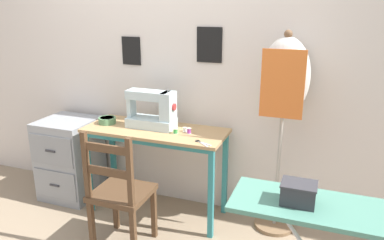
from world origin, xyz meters
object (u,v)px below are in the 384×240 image
object	(u,v)px
filing_cabinet	(70,158)
storage_box	(298,193)
wooden_chair	(120,194)
sewing_machine	(154,111)
thread_spool_near_machine	(175,131)
fabric_bowl	(107,120)
ironing_board	(338,217)
thread_spool_far_edge	(189,131)
dress_form	(284,87)
thread_spool_mid_table	(185,130)
scissors	(201,142)

from	to	relation	value
filing_cabinet	storage_box	bearing A→B (deg)	-23.71
storage_box	wooden_chair	bearing A→B (deg)	162.76
sewing_machine	wooden_chair	distance (m)	0.73
thread_spool_near_machine	storage_box	bearing A→B (deg)	-40.89
fabric_bowl	ironing_board	xyz separation A→B (m)	(1.85, -0.90, -0.02)
thread_spool_far_edge	dress_form	size ratio (longest dim) A/B	0.03
fabric_bowl	ironing_board	size ratio (longest dim) A/B	0.14
thread_spool_mid_table	storage_box	bearing A→B (deg)	-44.47
scissors	storage_box	size ratio (longest dim) A/B	0.86
sewing_machine	storage_box	size ratio (longest dim) A/B	2.45
sewing_machine	dress_form	distance (m)	1.05
sewing_machine	filing_cabinet	distance (m)	1.02
wooden_chair	storage_box	size ratio (longest dim) A/B	5.52
wooden_chair	thread_spool_far_edge	bearing A→B (deg)	57.96
thread_spool_near_machine	dress_form	xyz separation A→B (m)	(0.79, 0.17, 0.38)
thread_spool_far_edge	wooden_chair	xyz separation A→B (m)	(-0.33, -0.53, -0.35)
thread_spool_far_edge	storage_box	xyz separation A→B (m)	(0.91, -0.91, 0.09)
thread_spool_far_edge	dress_form	distance (m)	0.80
sewing_machine	wooden_chair	bearing A→B (deg)	-91.13
thread_spool_near_machine	storage_box	world-z (taller)	storage_box
sewing_machine	wooden_chair	xyz separation A→B (m)	(-0.01, -0.56, -0.47)
filing_cabinet	thread_spool_far_edge	bearing A→B (deg)	-0.27
ironing_board	thread_spool_mid_table	bearing A→B (deg)	141.08
thread_spool_mid_table	storage_box	size ratio (longest dim) A/B	0.21
thread_spool_near_machine	filing_cabinet	bearing A→B (deg)	177.68
fabric_bowl	dress_form	distance (m)	1.49
fabric_bowl	storage_box	size ratio (longest dim) A/B	0.87
scissors	ironing_board	world-z (taller)	ironing_board
thread_spool_mid_table	filing_cabinet	xyz separation A→B (m)	(-1.14, -0.02, -0.41)
dress_form	thread_spool_far_edge	bearing A→B (deg)	-169.45
filing_cabinet	thread_spool_near_machine	bearing A→B (deg)	-2.32
fabric_bowl	ironing_board	bearing A→B (deg)	-25.92
scissors	dress_form	bearing A→B (deg)	28.38
dress_form	ironing_board	distance (m)	1.17
fabric_bowl	filing_cabinet	bearing A→B (deg)	178.91
wooden_chair	filing_cabinet	xyz separation A→B (m)	(-0.85, 0.53, -0.07)
wooden_chair	fabric_bowl	bearing A→B (deg)	128.29
thread_spool_mid_table	thread_spool_far_edge	xyz separation A→B (m)	(0.05, -0.03, 0.00)
wooden_chair	thread_spool_mid_table	bearing A→B (deg)	62.72
thread_spool_near_machine	sewing_machine	bearing A→B (deg)	161.94
sewing_machine	scissors	bearing A→B (deg)	-22.43
thread_spool_mid_table	fabric_bowl	bearing A→B (deg)	-177.68
scissors	thread_spool_far_edge	size ratio (longest dim) A/B	3.29
scissors	thread_spool_mid_table	world-z (taller)	thread_spool_mid_table
thread_spool_far_edge	wooden_chair	world-z (taller)	wooden_chair
sewing_machine	thread_spool_far_edge	size ratio (longest dim) A/B	9.40
sewing_machine	fabric_bowl	xyz separation A→B (m)	(-0.43, -0.04, -0.12)
thread_spool_far_edge	dress_form	xyz separation A→B (m)	(0.69, 0.13, 0.38)
sewing_machine	dress_form	bearing A→B (deg)	5.39
scissors	thread_spool_mid_table	distance (m)	0.27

